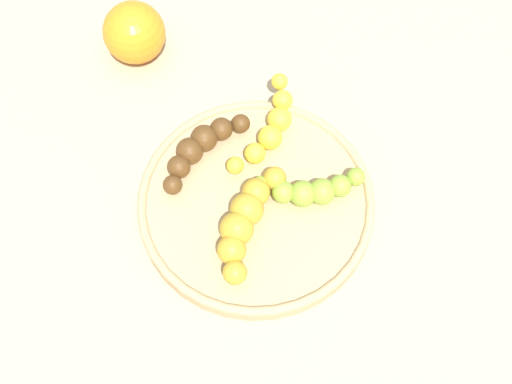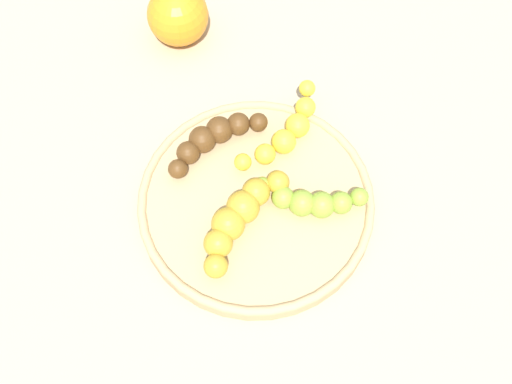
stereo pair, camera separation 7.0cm
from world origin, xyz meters
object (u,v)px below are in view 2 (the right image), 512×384
object	(u,v)px
banana_overripe	(213,138)
banana_green	(312,201)
banana_spotted	(237,216)
orange_fruit	(178,15)
fruit_bowl	(256,203)
banana_yellow	(287,131)

from	to	relation	value
banana_overripe	banana_green	xyz separation A→B (m)	(0.13, 0.00, -0.00)
banana_spotted	orange_fruit	bearing A→B (deg)	-40.33
banana_green	orange_fruit	size ratio (longest dim) A/B	1.38
banana_green	orange_fruit	xyz separation A→B (m)	(-0.28, 0.10, 0.00)
fruit_bowl	banana_green	xyz separation A→B (m)	(0.05, 0.03, 0.02)
banana_green	fruit_bowl	bearing A→B (deg)	-92.40
fruit_bowl	banana_yellow	size ratio (longest dim) A/B	1.82
banana_spotted	banana_green	size ratio (longest dim) A/B	1.34
banana_yellow	orange_fruit	world-z (taller)	orange_fruit
banana_overripe	banana_yellow	xyz separation A→B (m)	(0.06, 0.06, -0.00)
fruit_bowl	banana_spotted	world-z (taller)	banana_spotted
banana_spotted	banana_yellow	size ratio (longest dim) A/B	0.98
fruit_bowl	banana_green	distance (m)	0.06
banana_green	banana_yellow	distance (m)	0.09
banana_yellow	orange_fruit	distance (m)	0.21
banana_yellow	banana_spotted	bearing A→B (deg)	-79.64
banana_yellow	fruit_bowl	bearing A→B (deg)	-76.40
banana_overripe	banana_yellow	distance (m)	0.08
banana_spotted	banana_yellow	distance (m)	0.12
fruit_bowl	banana_spotted	distance (m)	0.04
fruit_bowl	banana_yellow	bearing A→B (deg)	104.64
orange_fruit	banana_yellow	bearing A→B (deg)	-13.47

